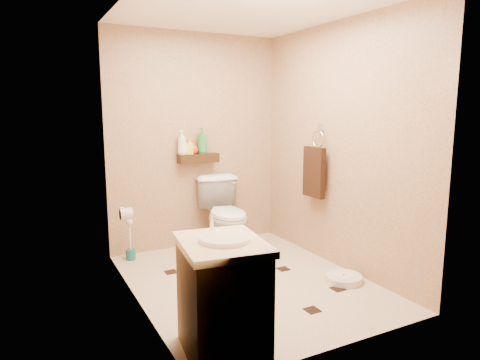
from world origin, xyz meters
TOP-DOWN VIEW (x-y plane):
  - ground at (0.00, 0.00)m, footprint 2.50×2.50m
  - wall_back at (0.00, 1.25)m, footprint 2.00×0.04m
  - wall_front at (0.00, -1.25)m, footprint 2.00×0.04m
  - wall_left at (-1.00, 0.00)m, footprint 0.04×2.50m
  - wall_right at (1.00, 0.00)m, footprint 0.04×2.50m
  - ceiling at (0.00, 0.00)m, footprint 2.00×2.50m
  - wall_shelf at (0.00, 1.17)m, footprint 0.46×0.14m
  - floor_accents at (0.05, -0.04)m, footprint 1.29×1.44m
  - toilet at (0.17, 0.83)m, footprint 0.55×0.85m
  - vanity at (-0.70, -0.95)m, footprint 0.59×0.68m
  - bathroom_scale at (0.77, -0.42)m, footprint 0.43×0.43m
  - toilet_brush at (-0.82, 1.07)m, footprint 0.10×0.10m
  - towel_ring at (0.91, 0.25)m, footprint 0.12×0.30m
  - toilet_paper at (-0.94, 0.65)m, footprint 0.12×0.11m
  - bottle_a at (-0.19, 1.17)m, footprint 0.12×0.12m
  - bottle_b at (-0.10, 1.17)m, footprint 0.11×0.11m
  - bottle_c at (-0.07, 1.17)m, footprint 0.15×0.15m
  - bottle_d at (0.05, 1.17)m, footprint 0.15×0.15m

SIDE VIEW (x-z plane):
  - ground at x=0.00m, z-range 0.00..0.00m
  - floor_accents at x=0.05m, z-range 0.00..0.01m
  - bathroom_scale at x=0.77m, z-range 0.00..0.07m
  - toilet_brush at x=-0.82m, z-range -0.07..0.38m
  - vanity at x=-0.70m, z-range -0.05..0.82m
  - toilet at x=0.17m, z-range 0.00..0.82m
  - toilet_paper at x=-0.94m, z-range 0.54..0.66m
  - towel_ring at x=0.91m, z-range 0.57..1.33m
  - wall_shelf at x=0.00m, z-range 0.97..1.07m
  - bottle_c at x=-0.07m, z-range 1.07..1.22m
  - bottle_b at x=-0.10m, z-range 1.07..1.25m
  - wall_back at x=0.00m, z-range 0.00..2.40m
  - wall_front at x=0.00m, z-range 0.00..2.40m
  - wall_left at x=-1.00m, z-range 0.00..2.40m
  - wall_right at x=1.00m, z-range 0.00..2.40m
  - bottle_a at x=-0.19m, z-range 1.07..1.34m
  - bottle_d at x=0.05m, z-range 1.07..1.36m
  - ceiling at x=0.00m, z-range 2.39..2.41m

